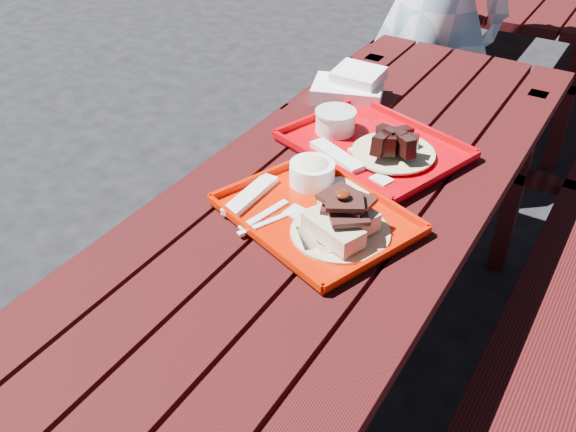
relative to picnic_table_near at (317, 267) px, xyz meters
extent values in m
plane|color=black|center=(0.00, 0.00, -0.56)|extent=(60.00, 60.00, 0.00)
cube|color=#3A0B0B|center=(-0.30, 0.00, 0.17)|extent=(0.14, 2.40, 0.04)
cube|color=#3A0B0B|center=(-0.15, 0.00, 0.17)|extent=(0.14, 2.40, 0.04)
cube|color=#3A0B0B|center=(0.00, 0.00, 0.17)|extent=(0.14, 2.40, 0.04)
cube|color=#3A0B0B|center=(0.15, 0.00, 0.17)|extent=(0.14, 2.40, 0.04)
cube|color=#3A0B0B|center=(0.30, 0.00, 0.17)|extent=(0.14, 2.40, 0.04)
cube|color=#3A0B0B|center=(-0.58, 0.00, -0.13)|extent=(0.25, 2.40, 0.04)
cube|color=#3A0B0B|center=(-0.58, 0.84, -0.35)|extent=(0.06, 0.06, 0.42)
cube|color=#3A0B0B|center=(0.58, 0.00, -0.13)|extent=(0.25, 2.40, 0.04)
cube|color=#3A0B0B|center=(0.58, 0.84, -0.35)|extent=(0.06, 0.06, 0.42)
cube|color=#3A0B0B|center=(-0.30, 0.96, -0.19)|extent=(0.06, 0.06, 0.75)
cube|color=#3A0B0B|center=(0.30, 0.96, -0.19)|extent=(0.06, 0.06, 0.75)
cube|color=#3A0B0B|center=(0.00, 0.96, -0.13)|extent=(1.40, 0.06, 0.04)
cube|color=#3A0B0B|center=(-0.58, 2.80, -0.13)|extent=(0.25, 2.40, 0.04)
cube|color=#3A0B0B|center=(-0.58, 1.96, -0.35)|extent=(0.06, 0.06, 0.42)
cube|color=#3A0B0B|center=(-0.58, 3.64, -0.35)|extent=(0.06, 0.06, 0.42)
cube|color=#3A0B0B|center=(-0.30, 1.84, -0.19)|extent=(0.06, 0.06, 0.75)
cube|color=#3A0B0B|center=(0.30, 1.84, -0.19)|extent=(0.06, 0.06, 0.75)
cube|color=#3A0B0B|center=(0.00, 1.84, -0.13)|extent=(1.40, 0.06, 0.04)
cube|color=#C01700|center=(0.01, -0.04, 0.20)|extent=(0.52, 0.46, 0.01)
cube|color=#C01700|center=(0.07, 0.11, 0.21)|extent=(0.41, 0.16, 0.02)
cube|color=#C01700|center=(-0.04, -0.20, 0.21)|extent=(0.41, 0.16, 0.02)
cube|color=#C01700|center=(0.22, -0.12, 0.21)|extent=(0.12, 0.32, 0.02)
cube|color=#C01700|center=(-0.19, 0.03, 0.21)|extent=(0.12, 0.32, 0.02)
cylinder|color=tan|center=(0.10, -0.07, 0.20)|extent=(0.23, 0.23, 0.01)
cube|color=#D0B390|center=(0.10, -0.11, 0.23)|extent=(0.16, 0.11, 0.04)
cube|color=#D0B390|center=(0.10, -0.04, 0.23)|extent=(0.16, 0.11, 0.04)
ellipsoid|color=#4B1808|center=(0.10, -0.07, 0.32)|extent=(0.04, 0.04, 0.01)
cylinder|color=white|center=(-0.07, 0.08, 0.23)|extent=(0.12, 0.12, 0.06)
ellipsoid|color=beige|center=(-0.07, 0.08, 0.25)|extent=(0.10, 0.10, 0.04)
cylinder|color=silver|center=(0.03, 0.08, 0.21)|extent=(0.12, 0.12, 0.01)
cube|color=white|center=(-0.16, -0.06, 0.21)|extent=(0.04, 0.20, 0.02)
cube|color=white|center=(-0.09, -0.11, 0.20)|extent=(0.05, 0.16, 0.01)
cube|color=white|center=(-0.07, -0.13, 0.20)|extent=(0.08, 0.16, 0.00)
cube|color=silver|center=(-0.03, -0.06, 0.20)|extent=(0.06, 0.06, 0.00)
cube|color=#BE0009|center=(-0.01, 0.33, 0.20)|extent=(0.55, 0.48, 0.01)
cube|color=#BE0009|center=(0.04, 0.50, 0.21)|extent=(0.44, 0.15, 0.02)
cube|color=#BE0009|center=(-0.06, 0.17, 0.21)|extent=(0.44, 0.15, 0.02)
cube|color=#BE0009|center=(0.21, 0.26, 0.21)|extent=(0.12, 0.34, 0.02)
cube|color=#BE0009|center=(-0.23, 0.40, 0.21)|extent=(0.12, 0.34, 0.02)
cube|color=white|center=(0.04, 0.32, 0.21)|extent=(0.20, 0.20, 0.01)
cylinder|color=#CBBD8A|center=(0.06, 0.31, 0.21)|extent=(0.23, 0.23, 0.01)
cylinder|color=silver|center=(-0.15, 0.36, 0.23)|extent=(0.11, 0.11, 0.06)
cylinder|color=silver|center=(-0.15, 0.36, 0.26)|extent=(0.12, 0.12, 0.01)
cube|color=white|center=(-0.07, 0.22, 0.21)|extent=(0.19, 0.12, 0.02)
cube|color=white|center=(0.08, 0.18, 0.20)|extent=(0.06, 0.06, 0.00)
cube|color=white|center=(-0.23, 0.60, 0.22)|extent=(0.26, 0.23, 0.05)
cube|color=white|center=(-0.21, 0.63, 0.26)|extent=(0.15, 0.12, 0.04)
imported|color=#9CC0DA|center=(-0.24, 1.39, 0.28)|extent=(0.65, 0.45, 1.69)
camera|label=1|loc=(0.61, -1.15, 1.11)|focal=40.00mm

